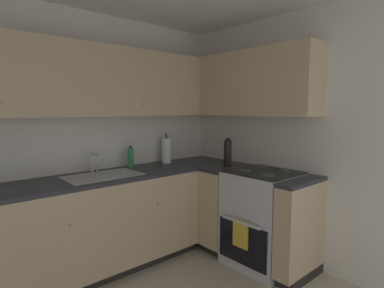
# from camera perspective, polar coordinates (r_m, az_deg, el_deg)

# --- Properties ---
(wall_back) EXTENTS (3.99, 0.05, 2.46)m
(wall_back) POSITION_cam_1_polar(r_m,az_deg,el_deg) (3.12, -25.88, 0.28)
(wall_back) COLOR silver
(wall_back) RESTS_ON ground_plane
(wall_right) EXTENTS (0.05, 3.22, 2.46)m
(wall_right) POSITION_cam_1_polar(r_m,az_deg,el_deg) (3.14, 21.75, 0.50)
(wall_right) COLOR silver
(wall_right) RESTS_ON ground_plane
(lower_cabinets_back) EXTENTS (1.86, 0.62, 0.88)m
(lower_cabinets_back) POSITION_cam_1_polar(r_m,az_deg,el_deg) (3.14, -16.00, -14.04)
(lower_cabinets_back) COLOR tan
(lower_cabinets_back) RESTS_ON ground_plane
(countertop_back) EXTENTS (3.07, 0.60, 0.03)m
(countertop_back) POSITION_cam_1_polar(r_m,az_deg,el_deg) (3.01, -16.28, -5.91)
(countertop_back) COLOR #2D2D33
(countertop_back) RESTS_ON lower_cabinets_back
(lower_cabinets_right) EXTENTS (0.62, 1.10, 0.88)m
(lower_cabinets_right) POSITION_cam_1_polar(r_m,az_deg,el_deg) (3.30, 10.61, -12.85)
(lower_cabinets_right) COLOR tan
(lower_cabinets_right) RESTS_ON ground_plane
(countertop_right) EXTENTS (0.60, 1.10, 0.03)m
(countertop_right) POSITION_cam_1_polar(r_m,az_deg,el_deg) (3.18, 10.75, -5.11)
(countertop_right) COLOR #2D2D33
(countertop_right) RESTS_ON lower_cabinets_right
(oven_range) EXTENTS (0.68, 0.62, 1.07)m
(oven_range) POSITION_cam_1_polar(r_m,az_deg,el_deg) (3.22, 12.96, -12.99)
(oven_range) COLOR silver
(oven_range) RESTS_ON ground_plane
(upper_cabinets_back) EXTENTS (2.75, 0.34, 0.65)m
(upper_cabinets_back) POSITION_cam_1_polar(r_m,az_deg,el_deg) (3.02, -20.77, 10.91)
(upper_cabinets_back) COLOR tan
(upper_cabinets_right) EXTENTS (0.32, 1.65, 0.65)m
(upper_cabinets_right) POSITION_cam_1_polar(r_m,az_deg,el_deg) (3.39, 9.33, 10.70)
(upper_cabinets_right) COLOR tan
(sink) EXTENTS (0.67, 0.40, 0.10)m
(sink) POSITION_cam_1_polar(r_m,az_deg,el_deg) (2.99, -15.98, -6.43)
(sink) COLOR #B7B7BC
(sink) RESTS_ON countertop_back
(faucet) EXTENTS (0.07, 0.16, 0.19)m
(faucet) POSITION_cam_1_polar(r_m,az_deg,el_deg) (3.15, -17.60, -2.92)
(faucet) COLOR silver
(faucet) RESTS_ON countertop_back
(soap_bottle) EXTENTS (0.06, 0.06, 0.23)m
(soap_bottle) POSITION_cam_1_polar(r_m,az_deg,el_deg) (3.33, -11.14, -2.48)
(soap_bottle) COLOR #338C4C
(soap_bottle) RESTS_ON countertop_back
(paper_towel_roll) EXTENTS (0.11, 0.11, 0.34)m
(paper_towel_roll) POSITION_cam_1_polar(r_m,az_deg,el_deg) (3.56, -4.70, -1.19)
(paper_towel_roll) COLOR white
(paper_towel_roll) RESTS_ON countertop_back
(oil_bottle) EXTENTS (0.08, 0.08, 0.30)m
(oil_bottle) POSITION_cam_1_polar(r_m,az_deg,el_deg) (3.35, 6.55, -1.65)
(oil_bottle) COLOR black
(oil_bottle) RESTS_ON countertop_right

